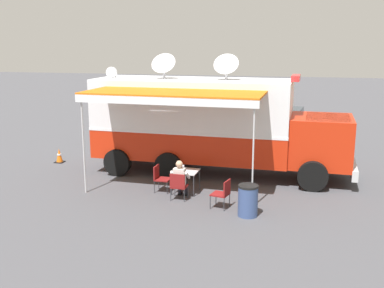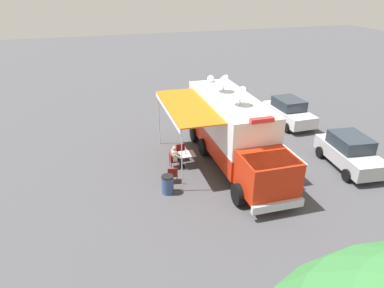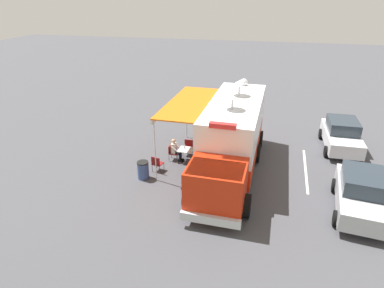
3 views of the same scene
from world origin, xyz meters
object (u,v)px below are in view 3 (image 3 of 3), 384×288
at_px(command_truck, 231,136).
at_px(folding_chair_beside_table, 188,146).
at_px(folding_table, 186,150).
at_px(folding_chair_spare_by_truck, 157,163).
at_px(water_bottle, 185,147).
at_px(car_far_corner, 341,135).
at_px(trash_bin, 143,170).
at_px(traffic_cone, 243,122).
at_px(seated_responder, 175,149).
at_px(folding_chair_at_table, 172,151).
at_px(car_behind_truck, 361,193).

xyz_separation_m(command_truck, folding_chair_beside_table, (2.53, -1.24, -1.43)).
relative_size(folding_table, folding_chair_spare_by_truck, 0.95).
distance_m(command_truck, water_bottle, 2.80).
xyz_separation_m(water_bottle, car_far_corner, (-8.54, -3.66, 0.05)).
xyz_separation_m(folding_table, water_bottle, (0.09, -0.05, 0.16)).
distance_m(folding_chair_beside_table, folding_chair_spare_by_truck, 2.54).
distance_m(trash_bin, traffic_cone, 9.19).
bearing_deg(seated_responder, folding_table, 177.83).
bearing_deg(folding_chair_spare_by_truck, folding_chair_at_table, -104.76).
xyz_separation_m(folding_chair_at_table, folding_chair_beside_table, (-0.70, -0.82, 0.00)).
relative_size(folding_chair_at_table, trash_bin, 0.96).
bearing_deg(car_behind_truck, folding_table, -18.14).
xyz_separation_m(folding_chair_at_table, folding_chair_spare_by_truck, (0.39, 1.47, 0.00)).
bearing_deg(traffic_cone, folding_chair_spare_by_truck, 63.29).
bearing_deg(trash_bin, water_bottle, -124.18).
bearing_deg(trash_bin, car_behind_truck, 177.35).
relative_size(seated_responder, trash_bin, 1.37).
relative_size(trash_bin, traffic_cone, 1.57).
height_order(trash_bin, traffic_cone, trash_bin).
height_order(folding_table, trash_bin, trash_bin).
distance_m(folding_chair_spare_by_truck, car_far_corner, 10.94).
bearing_deg(trash_bin, car_far_corner, -149.52).
bearing_deg(folding_table, car_behind_truck, 161.86).
relative_size(command_truck, folding_chair_beside_table, 10.99).
xyz_separation_m(folding_chair_at_table, car_behind_truck, (-8.97, 2.71, 0.37)).
relative_size(folding_table, trash_bin, 0.91).
height_order(folding_chair_beside_table, seated_responder, seated_responder).
bearing_deg(folding_chair_spare_by_truck, car_far_corner, -151.87).
xyz_separation_m(folding_table, folding_chair_spare_by_truck, (1.19, 1.44, -0.16)).
bearing_deg(command_truck, folding_table, -9.03).
bearing_deg(seated_responder, traffic_cone, -117.93).
relative_size(command_truck, folding_chair_spare_by_truck, 10.99).
bearing_deg(car_behind_truck, car_far_corner, -92.51).
bearing_deg(car_far_corner, folding_chair_at_table, 21.71).
bearing_deg(command_truck, water_bottle, -9.82).
distance_m(car_behind_truck, car_far_corner, 6.40).
xyz_separation_m(water_bottle, car_behind_truck, (-8.26, 2.73, 0.05)).
height_order(seated_responder, traffic_cone, seated_responder).
relative_size(folding_chair_spare_by_truck, car_behind_truck, 0.20).
bearing_deg(water_bottle, seated_responder, 3.04).
xyz_separation_m(folding_table, trash_bin, (1.64, 2.22, -0.22)).
height_order(seated_responder, trash_bin, seated_responder).
height_order(command_truck, car_behind_truck, command_truck).
bearing_deg(folding_table, folding_chair_spare_by_truck, 50.52).
bearing_deg(trash_bin, folding_table, -126.35).
bearing_deg(seated_responder, trash_bin, 65.47).
xyz_separation_m(folding_chair_at_table, traffic_cone, (-3.34, -5.93, -0.23)).
distance_m(folding_table, folding_chair_spare_by_truck, 1.87).
height_order(folding_chair_at_table, folding_chair_beside_table, same).
relative_size(folding_chair_beside_table, trash_bin, 0.96).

